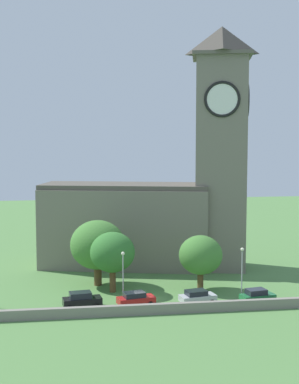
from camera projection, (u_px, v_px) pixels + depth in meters
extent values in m
plane|color=#517F42|center=(131.00, 271.00, 82.02)|extent=(200.00, 200.00, 0.00)
cube|color=slate|center=(125.00, 227.00, 85.16)|extent=(27.05, 15.35, 12.14)
cube|color=#524C43|center=(125.00, 186.00, 84.55)|extent=(26.87, 14.61, 0.70)
cube|color=slate|center=(221.00, 165.00, 82.80)|extent=(9.00, 9.00, 31.72)
cube|color=#5B554B|center=(222.00, 56.00, 81.27)|extent=(10.43, 10.43, 0.50)
pyramid|color=#403C35|center=(222.00, 40.00, 81.05)|extent=(9.45, 9.45, 4.09)
cylinder|color=white|center=(222.00, 99.00, 78.15)|extent=(4.65, 1.25, 4.76)
torus|color=black|center=(222.00, 99.00, 78.15)|extent=(5.14, 1.65, 5.19)
cylinder|color=white|center=(247.00, 101.00, 81.53)|extent=(1.25, 4.65, 4.76)
torus|color=black|center=(247.00, 101.00, 81.53)|extent=(1.65, 5.14, 5.19)
cube|color=gray|center=(151.00, 309.00, 61.71)|extent=(49.59, 0.70, 1.18)
cube|color=black|center=(82.00, 301.00, 64.08)|extent=(4.69, 2.44, 0.87)
cube|color=#1E232B|center=(80.00, 295.00, 63.94)|extent=(2.71, 1.96, 0.69)
cylinder|color=black|center=(94.00, 302.00, 65.42)|extent=(0.73, 0.42, 0.69)
cylinder|color=black|center=(97.00, 306.00, 63.64)|extent=(0.73, 0.42, 0.69)
cylinder|color=black|center=(68.00, 304.00, 64.59)|extent=(0.73, 0.42, 0.69)
cylinder|color=black|center=(70.00, 308.00, 62.81)|extent=(0.73, 0.42, 0.69)
cube|color=red|center=(136.00, 300.00, 65.00)|extent=(4.70, 2.71, 0.75)
cube|color=#1E232B|center=(134.00, 295.00, 64.86)|extent=(2.76, 2.09, 0.59)
cylinder|color=black|center=(145.00, 300.00, 66.41)|extent=(0.66, 0.45, 0.60)
cylinder|color=black|center=(151.00, 304.00, 64.70)|extent=(0.66, 0.45, 0.60)
cylinder|color=black|center=(122.00, 302.00, 65.38)|extent=(0.66, 0.45, 0.60)
cylinder|color=black|center=(126.00, 306.00, 63.67)|extent=(0.66, 0.45, 0.60)
cube|color=silver|center=(198.00, 298.00, 65.80)|extent=(4.59, 2.68, 0.75)
cube|color=#1E232B|center=(196.00, 293.00, 65.67)|extent=(2.68, 2.10, 0.60)
cylinder|color=black|center=(205.00, 298.00, 67.21)|extent=(0.65, 0.45, 0.60)
cylinder|color=black|center=(212.00, 302.00, 65.41)|extent=(0.65, 0.45, 0.60)
cylinder|color=black|center=(183.00, 300.00, 66.27)|extent=(0.65, 0.45, 0.60)
cylinder|color=black|center=(190.00, 304.00, 64.46)|extent=(0.65, 0.45, 0.60)
cube|color=#1E6B38|center=(258.00, 298.00, 65.77)|extent=(4.37, 2.52, 0.82)
cube|color=#1E232B|center=(256.00, 292.00, 65.63)|extent=(2.55, 1.98, 0.65)
cylinder|color=black|center=(264.00, 298.00, 67.10)|extent=(0.70, 0.44, 0.65)
cylinder|color=black|center=(272.00, 302.00, 65.40)|extent=(0.70, 0.44, 0.65)
cylinder|color=black|center=(244.00, 300.00, 66.22)|extent=(0.70, 0.44, 0.65)
cylinder|color=black|center=(251.00, 304.00, 64.51)|extent=(0.70, 0.44, 0.65)
cylinder|color=#9EA0A5|center=(123.00, 278.00, 66.67)|extent=(0.14, 0.14, 5.65)
sphere|color=#F4EFCC|center=(123.00, 254.00, 66.38)|extent=(0.44, 0.44, 0.44)
cylinder|color=#9EA0A5|center=(242.00, 275.00, 67.42)|extent=(0.14, 0.14, 6.01)
sphere|color=#F4EFCC|center=(242.00, 249.00, 67.12)|extent=(0.44, 0.44, 0.44)
cylinder|color=brown|center=(98.00, 275.00, 73.98)|extent=(1.03, 1.03, 2.80)
ellipsoid|color=#427A33|center=(98.00, 245.00, 73.58)|extent=(7.35, 7.35, 6.62)
cylinder|color=brown|center=(113.00, 280.00, 70.69)|extent=(0.81, 0.81, 3.05)
ellipsoid|color=#33702D|center=(112.00, 252.00, 70.34)|extent=(5.79, 5.79, 5.21)
cylinder|color=brown|center=(200.00, 280.00, 71.70)|extent=(0.80, 0.80, 2.53)
ellipsoid|color=#427A33|center=(201.00, 255.00, 71.37)|extent=(5.69, 5.69, 5.12)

